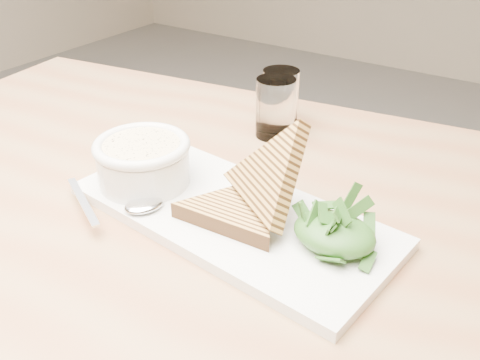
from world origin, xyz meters
The scene contains 14 objects.
table_top centered at (0.19, 0.10, 0.73)m, with size 1.16×0.78×0.04m, color #9B724A.
table_leg_bl centered at (-0.34, 0.44, 0.36)m, with size 0.06×0.06×0.71m, color #9B724A.
platter centered at (0.30, 0.07, 0.76)m, with size 0.43×0.19×0.02m, color white.
soup_bowl centered at (0.16, 0.07, 0.79)m, with size 0.13×0.13×0.05m, color white.
soup centered at (0.16, 0.07, 0.82)m, with size 0.11×0.11×0.01m, color beige.
bowl_rim centered at (0.16, 0.07, 0.82)m, with size 0.13×0.13×0.01m, color white.
sandwich_flat centered at (0.32, 0.06, 0.78)m, with size 0.16×0.16×0.02m, color #B9853F, non-canonical shape.
sandwich_lean centered at (0.34, 0.10, 0.82)m, with size 0.16×0.16×0.09m, color #B9853F, non-canonical shape.
salad_base centered at (0.44, 0.08, 0.78)m, with size 0.10×0.08×0.04m, color #144813.
arugula_pile centered at (0.44, 0.08, 0.79)m, with size 0.11×0.10×0.05m, color #436728, non-canonical shape.
spoon_bowl centered at (0.21, 0.01, 0.77)m, with size 0.04×0.05×0.01m, color silver.
spoon_handle centered at (0.13, -0.02, 0.77)m, with size 0.13×0.01×0.00m, color silver.
glass_near centered at (0.22, 0.32, 0.80)m, with size 0.07×0.07×0.10m, color white.
glass_far centered at (0.20, 0.37, 0.80)m, with size 0.06×0.06×0.10m, color white.
Camera 1 is at (0.63, -0.40, 1.15)m, focal length 40.00 mm.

